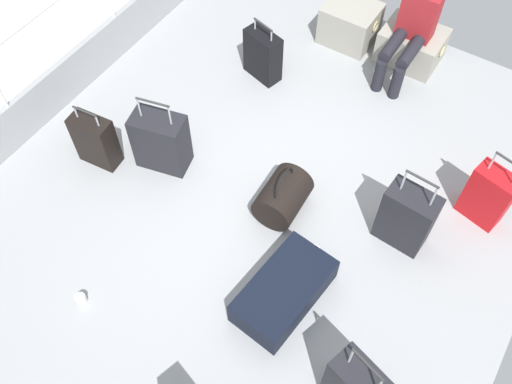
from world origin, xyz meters
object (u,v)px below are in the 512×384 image
(cargo_crate_0, at_px, (350,23))
(suitcase_1, at_px, (161,141))
(suitcase_2, at_px, (488,196))
(cargo_crate_1, at_px, (411,45))
(suitcase_4, at_px, (406,218))
(suitcase_5, at_px, (284,291))
(paper_cup, at_px, (81,300))
(passenger_seated, at_px, (413,26))
(suitcase_6, at_px, (95,141))
(duffel_bag, at_px, (283,197))
(suitcase_7, at_px, (263,55))

(cargo_crate_0, xyz_separation_m, suitcase_1, (-0.63, -2.31, 0.07))
(suitcase_2, bearing_deg, suitcase_1, -159.31)
(cargo_crate_1, bearing_deg, suitcase_4, -68.11)
(suitcase_5, bearing_deg, paper_cup, -146.09)
(passenger_seated, distance_m, paper_cup, 3.77)
(suitcase_4, xyz_separation_m, suitcase_6, (-2.57, -0.69, -0.04))
(cargo_crate_0, xyz_separation_m, suitcase_5, (0.93, -2.87, -0.08))
(paper_cup, bearing_deg, suitcase_6, 125.15)
(suitcase_2, height_order, paper_cup, suitcase_2)
(cargo_crate_1, xyz_separation_m, suitcase_2, (1.26, -1.42, 0.10))
(suitcase_6, bearing_deg, suitcase_1, 29.82)
(passenger_seated, height_order, suitcase_6, passenger_seated)
(suitcase_1, height_order, suitcase_6, suitcase_1)
(cargo_crate_0, height_order, suitcase_5, cargo_crate_0)
(duffel_bag, bearing_deg, paper_cup, -118.74)
(suitcase_2, bearing_deg, cargo_crate_1, 131.54)
(suitcase_6, xyz_separation_m, duffel_bag, (1.63, 0.41, -0.08))
(cargo_crate_1, distance_m, suitcase_1, 2.71)
(suitcase_7, distance_m, paper_cup, 2.81)
(suitcase_7, xyz_separation_m, paper_cup, (0.14, -2.80, -0.20))
(suitcase_1, bearing_deg, suitcase_5, -19.51)
(cargo_crate_1, relative_size, paper_cup, 6.33)
(suitcase_4, distance_m, suitcase_6, 2.66)
(suitcase_7, bearing_deg, suitcase_2, -10.20)
(suitcase_1, bearing_deg, suitcase_2, 20.69)
(suitcase_2, relative_size, suitcase_5, 0.88)
(paper_cup, bearing_deg, suitcase_2, 46.46)
(suitcase_4, distance_m, duffel_bag, 0.99)
(suitcase_2, relative_size, suitcase_6, 1.17)
(suitcase_5, height_order, duffel_bag, duffel_bag)
(passenger_seated, relative_size, suitcase_7, 1.68)
(cargo_crate_1, distance_m, suitcase_7, 1.51)
(cargo_crate_0, bearing_deg, suitcase_6, -113.39)
(suitcase_1, distance_m, suitcase_2, 2.72)
(suitcase_6, bearing_deg, suitcase_7, 68.86)
(cargo_crate_0, distance_m, suitcase_7, 1.04)
(suitcase_5, bearing_deg, passenger_seated, 95.72)
(suitcase_6, bearing_deg, cargo_crate_1, 56.23)
(suitcase_5, relative_size, duffel_bag, 1.67)
(cargo_crate_1, relative_size, suitcase_6, 0.99)
(suitcase_4, bearing_deg, suitcase_6, -164.95)
(duffel_bag, bearing_deg, suitcase_1, -173.47)
(suitcase_4, xyz_separation_m, duffel_bag, (-0.94, -0.28, -0.12))
(cargo_crate_0, relative_size, suitcase_5, 0.66)
(passenger_seated, bearing_deg, duffel_bag, -94.11)
(cargo_crate_0, bearing_deg, suitcase_1, -105.21)
(suitcase_2, xyz_separation_m, suitcase_4, (-0.47, -0.55, 0.02))
(suitcase_7, relative_size, paper_cup, 6.28)
(passenger_seated, xyz_separation_m, paper_cup, (-0.99, -3.61, -0.49))
(suitcase_4, bearing_deg, passenger_seated, 113.82)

